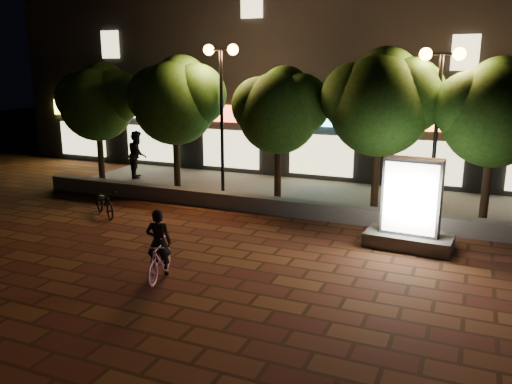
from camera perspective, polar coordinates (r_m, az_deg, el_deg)
The scene contains 16 objects.
ground at distance 13.25m, azimuth -8.03°, elevation -6.37°, with size 80.00×80.00×0.00m, color brown.
retaining_wall at distance 16.56m, azimuth -0.93°, elevation -1.21°, with size 16.00×0.45×0.50m, color slate.
sidewalk at distance 18.85m, azimuth 2.17°, elevation -0.01°, with size 16.00×5.00×0.08m, color slate.
building_block at distance 24.48m, azimuth 7.91°, elevation 14.76°, with size 28.00×8.12×11.30m.
tree_far_left at distance 21.00m, azimuth -17.10°, elevation 9.81°, with size 3.36×2.80×4.63m.
tree_left at distance 18.94m, azimuth -8.84°, elevation 10.34°, with size 3.60×3.00×4.89m.
tree_mid at distance 17.19m, azimuth 2.75°, elevation 9.38°, with size 3.24×2.70×4.50m.
tree_right at distance 16.31m, azimuth 13.87°, elevation 9.99°, with size 3.72×3.10×5.07m.
tree_far_right at distance 16.12m, azimuth 25.22°, elevation 8.35°, with size 3.48×2.90×4.76m.
street_lamp_left at distance 17.73m, azimuth -3.89°, elevation 12.12°, with size 1.26×0.36×5.18m.
street_lamp_right at distance 15.85m, azimuth 19.74°, elevation 10.68°, with size 1.26×0.36×4.98m.
ad_kiosk at distance 13.61m, azimuth 16.84°, elevation -2.14°, with size 2.22×1.22×2.33m.
scooter_pink at distance 11.49m, azimuth -10.66°, elevation -7.33°, with size 0.42×1.48×0.89m, color #E199C7.
rider at distance 11.58m, azimuth -10.78°, elevation -5.51°, with size 0.55×0.36×1.52m, color black.
scooter_parked at distance 16.59m, azimuth -16.49°, elevation -1.15°, with size 0.55×1.59×0.84m, color black.
pedestrian at distance 21.52m, azimuth -13.05°, elevation 4.11°, with size 0.94×0.73×1.93m, color black.
Camera 1 is at (6.53, -10.60, 4.54)m, focal length 35.93 mm.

